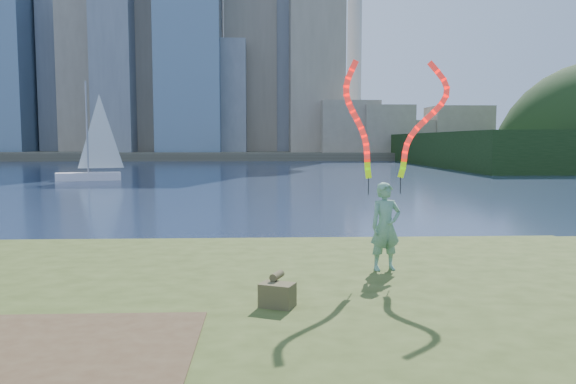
{
  "coord_description": "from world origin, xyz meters",
  "views": [
    {
      "loc": [
        0.14,
        -8.87,
        3.04
      ],
      "look_at": [
        0.58,
        1.0,
        2.14
      ],
      "focal_mm": 35.0,
      "sensor_mm": 36.0,
      "label": 1
    }
  ],
  "objects": [
    {
      "name": "ground",
      "position": [
        0.0,
        0.0,
        0.0
      ],
      "size": [
        320.0,
        320.0,
        0.0
      ],
      "primitive_type": "plane",
      "color": "#1A2742",
      "rests_on": "ground"
    },
    {
      "name": "grassy_knoll",
      "position": [
        0.0,
        -2.3,
        0.34
      ],
      "size": [
        20.0,
        18.0,
        0.8
      ],
      "color": "#384819",
      "rests_on": "ground"
    },
    {
      "name": "dirt_patch",
      "position": [
        -2.2,
        -3.2,
        0.81
      ],
      "size": [
        3.2,
        3.0,
        0.02
      ],
      "primitive_type": "cube",
      "color": "#47331E",
      "rests_on": "grassy_knoll"
    },
    {
      "name": "far_shore",
      "position": [
        0.0,
        95.0,
        0.6
      ],
      "size": [
        320.0,
        40.0,
        1.2
      ],
      "primitive_type": "cube",
      "color": "#4B4637",
      "rests_on": "ground"
    },
    {
      "name": "woman_with_ribbons",
      "position": [
        2.25,
        0.69,
        2.23
      ],
      "size": [
        1.96,
        0.6,
        3.92
      ],
      "rotation": [
        0.0,
        0.0,
        0.24
      ],
      "color": "#17663C",
      "rests_on": "grassy_knoll"
    },
    {
      "name": "canvas_bag",
      "position": [
        0.32,
        -1.43,
        0.98
      ],
      "size": [
        0.53,
        0.6,
        0.43
      ],
      "rotation": [
        0.0,
        0.0,
        -0.41
      ],
      "color": "#4B492B",
      "rests_on": "grassy_knoll"
    },
    {
      "name": "sailboat",
      "position": [
        -13.01,
        34.71,
        1.3
      ],
      "size": [
        5.01,
        2.84,
        7.58
      ],
      "rotation": [
        0.0,
        0.0,
        0.3
      ],
      "color": "white",
      "rests_on": "ground"
    }
  ]
}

